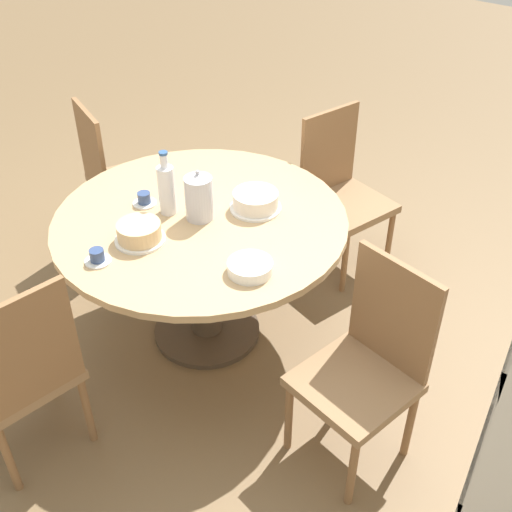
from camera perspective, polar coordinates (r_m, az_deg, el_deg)
name	(u,v)px	position (r m, az deg, el deg)	size (l,w,h in m)	color
ground_plane	(207,332)	(3.46, -4.35, -6.72)	(14.00, 14.00, 0.00)	brown
dining_table	(202,243)	(3.09, -4.84, 1.12)	(1.38, 1.38, 0.73)	#473828
chair_a	(118,176)	(3.91, -12.19, 6.97)	(0.55, 0.55, 0.93)	olive
chair_b	(21,371)	(2.75, -20.13, -9.55)	(0.48, 0.48, 0.93)	olive
chair_c	(367,365)	(2.65, 9.81, -9.53)	(0.49, 0.49, 0.93)	olive
chair_d	(342,191)	(3.71, 7.61, 5.79)	(0.51, 0.51, 0.93)	olive
coffee_pot	(199,196)	(2.95, -5.06, 5.30)	(0.13, 0.13, 0.25)	silver
water_bottle	(166,188)	(2.99, -7.96, 5.97)	(0.08, 0.08, 0.32)	silver
cake_main	(256,201)	(3.03, -0.04, 4.90)	(0.25, 0.25, 0.09)	white
cake_second	(139,233)	(2.86, -10.34, 2.06)	(0.23, 0.23, 0.09)	white
cup_a	(97,257)	(2.78, -13.92, -0.10)	(0.11, 0.11, 0.06)	silver
cup_b	(144,200)	(3.13, -9.90, 4.97)	(0.11, 0.11, 0.06)	silver
plate_stack	(250,267)	(2.64, -0.53, -1.01)	(0.19, 0.19, 0.05)	white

